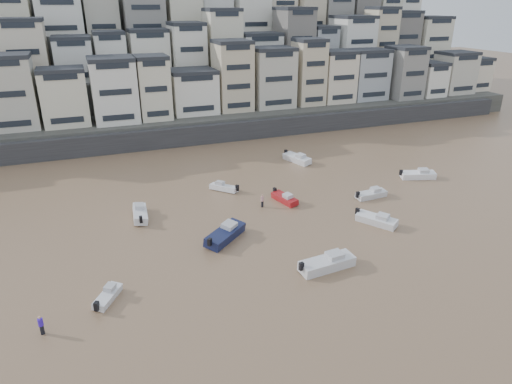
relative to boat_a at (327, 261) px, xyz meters
name	(u,v)px	position (x,y,z in m)	size (l,w,h in m)	color
harbor_wall	(198,134)	(-1.28, 47.13, 0.88)	(140.00, 3.00, 3.50)	#38383A
hillside	(175,50)	(3.46, 86.97, 12.14)	(141.04, 66.00, 50.00)	#4C4C47
boat_a	(327,261)	(0.00, 0.00, 0.00)	(6.36, 2.08, 1.73)	silver
boat_b	(377,219)	(10.36, 6.59, -0.14)	(5.33, 1.74, 1.45)	silver
boat_c	(225,233)	(-7.68, 9.36, 0.01)	(6.46, 2.11, 1.76)	#131A3D
boat_d	(371,193)	(14.36, 13.61, -0.21)	(4.84, 1.58, 1.32)	silver
boat_e	(285,197)	(2.80, 16.53, -0.22)	(4.73, 1.55, 1.29)	maroon
boat_f	(140,212)	(-15.81, 18.42, -0.12)	(5.47, 1.79, 1.49)	silver
boat_g	(418,174)	(25.12, 17.33, -0.10)	(5.60, 1.83, 1.53)	white
boat_h	(224,186)	(-3.58, 23.15, -0.26)	(4.48, 1.47, 1.22)	silver
boat_i	(297,157)	(11.37, 30.64, -0.07)	(5.82, 1.90, 1.59)	silver
boat_j	(108,295)	(-20.81, 2.40, -0.33)	(3.94, 1.29, 1.08)	silver
person_blue	(41,325)	(-26.05, -0.40, 0.00)	(0.44, 0.44, 1.74)	#3819C0
person_pink	(262,201)	(-0.56, 16.08, 0.00)	(0.44, 0.44, 1.74)	tan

